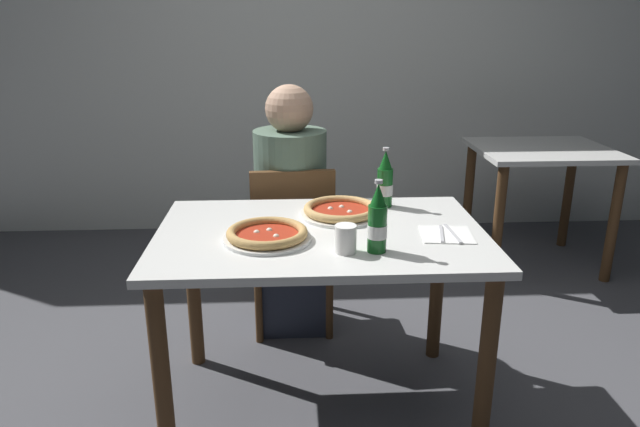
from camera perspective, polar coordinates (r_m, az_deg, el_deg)
The scene contains 12 objects.
ground_plane at distance 2.50m, azimuth 0.06°, elevation -18.01°, with size 8.00×8.00×0.00m, color #4C4C51.
back_wall_tiled at distance 4.22m, azimuth -1.61°, elevation 15.88°, with size 7.00×0.10×2.60m, color white.
dining_table_main at distance 2.19m, azimuth 0.07°, elevation -4.50°, with size 1.20×0.80×0.75m.
chair_behind_table at distance 2.81m, azimuth -2.72°, elevation -2.58°, with size 0.42×0.42×0.85m.
diner_seated at distance 2.82m, azimuth -2.84°, elevation -0.28°, with size 0.34×0.34×1.21m.
dining_table_background at distance 3.83m, azimuth 20.62°, elevation 3.71°, with size 0.80×0.70×0.75m.
pizza_margherita_near at distance 2.30m, azimuth 2.04°, elevation 0.27°, with size 0.32×0.32×0.04m.
pizza_marinara_far at distance 2.06m, azimuth -5.16°, elevation -2.06°, with size 0.31×0.31×0.04m.
beer_bottle_left at distance 1.93m, azimuth 5.60°, elevation -0.82°, with size 0.07×0.07×0.25m.
beer_bottle_center at distance 2.41m, azimuth 6.33°, elevation 3.06°, with size 0.07×0.07×0.25m.
napkin_with_cutlery at distance 2.15m, azimuth 12.25°, elevation -2.00°, with size 0.20×0.20×0.01m.
paper_cup at distance 1.94m, azimuth 2.51°, elevation -2.48°, with size 0.07×0.07×0.10m, color white.
Camera 1 is at (-0.11, -2.01, 1.49)m, focal length 32.91 mm.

